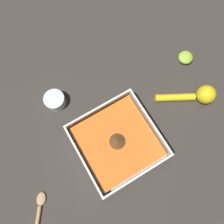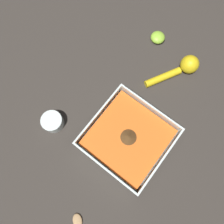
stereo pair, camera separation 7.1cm
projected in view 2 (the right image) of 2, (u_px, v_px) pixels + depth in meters
name	position (u px, v px, depth m)	size (l,w,h in m)	color
ground_plane	(122.00, 138.00, 0.72)	(4.00, 4.00, 0.00)	#332D28
square_dish	(128.00, 138.00, 0.70)	(0.24, 0.24, 0.07)	silver
spice_bowl	(53.00, 122.00, 0.72)	(0.07, 0.07, 0.04)	silver
lemon_squeezer	(183.00, 68.00, 0.76)	(0.18, 0.12, 0.06)	yellow
lemon_half	(158.00, 37.00, 0.81)	(0.05, 0.05, 0.03)	#93CC38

